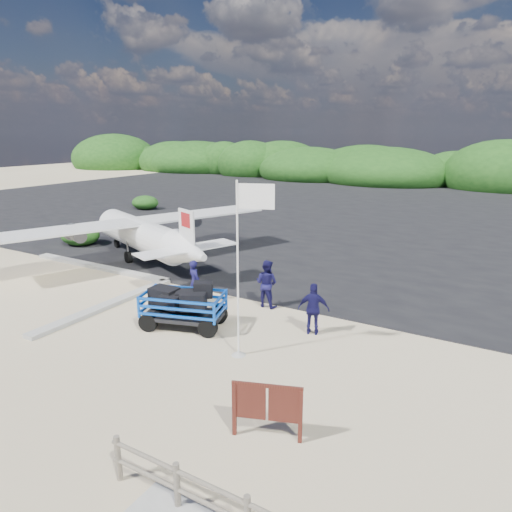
{
  "coord_description": "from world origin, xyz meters",
  "views": [
    {
      "loc": [
        9.23,
        -10.24,
        6.75
      ],
      "look_at": [
        0.19,
        5.25,
        1.86
      ],
      "focal_mm": 32.0,
      "sensor_mm": 36.0,
      "label": 1
    }
  ],
  "objects_px": {
    "flagpole": "(239,355)",
    "crew_b": "(267,283)",
    "crew_a": "(195,282)",
    "baggage_cart": "(184,327)",
    "signboard": "(267,438)",
    "crew_c": "(314,309)"
  },
  "relations": [
    {
      "from": "baggage_cart",
      "to": "crew_c",
      "type": "height_order",
      "value": "crew_c"
    },
    {
      "from": "crew_c",
      "to": "crew_a",
      "type": "bearing_deg",
      "value": -22.31
    },
    {
      "from": "signboard",
      "to": "crew_a",
      "type": "xyz_separation_m",
      "value": [
        -6.71,
        6.05,
        0.89
      ]
    },
    {
      "from": "flagpole",
      "to": "crew_a",
      "type": "height_order",
      "value": "flagpole"
    },
    {
      "from": "crew_a",
      "to": "crew_c",
      "type": "xyz_separation_m",
      "value": [
        5.38,
        -0.36,
        0.02
      ]
    },
    {
      "from": "flagpole",
      "to": "crew_a",
      "type": "bearing_deg",
      "value": 143.28
    },
    {
      "from": "baggage_cart",
      "to": "crew_a",
      "type": "relative_size",
      "value": 1.72
    },
    {
      "from": "flagpole",
      "to": "signboard",
      "type": "distance_m",
      "value": 4.09
    },
    {
      "from": "baggage_cart",
      "to": "crew_b",
      "type": "xyz_separation_m",
      "value": [
        1.56,
        3.24,
        0.96
      ]
    },
    {
      "from": "crew_a",
      "to": "crew_c",
      "type": "bearing_deg",
      "value": -162.08
    },
    {
      "from": "signboard",
      "to": "crew_a",
      "type": "bearing_deg",
      "value": 118.31
    },
    {
      "from": "flagpole",
      "to": "signboard",
      "type": "relative_size",
      "value": 3.19
    },
    {
      "from": "crew_b",
      "to": "signboard",
      "type": "bearing_deg",
      "value": 120.68
    },
    {
      "from": "flagpole",
      "to": "crew_b",
      "type": "relative_size",
      "value": 2.84
    },
    {
      "from": "crew_a",
      "to": "signboard",
      "type": "bearing_deg",
      "value": 159.68
    },
    {
      "from": "baggage_cart",
      "to": "flagpole",
      "type": "xyz_separation_m",
      "value": [
        2.83,
        -0.83,
        0.0
      ]
    },
    {
      "from": "baggage_cart",
      "to": "crew_a",
      "type": "height_order",
      "value": "crew_a"
    },
    {
      "from": "crew_b",
      "to": "crew_c",
      "type": "distance_m",
      "value": 3.0
    },
    {
      "from": "crew_a",
      "to": "crew_b",
      "type": "height_order",
      "value": "crew_b"
    },
    {
      "from": "baggage_cart",
      "to": "crew_b",
      "type": "distance_m",
      "value": 3.72
    },
    {
      "from": "crew_a",
      "to": "baggage_cart",
      "type": "bearing_deg",
      "value": 140.32
    },
    {
      "from": "flagpole",
      "to": "crew_b",
      "type": "bearing_deg",
      "value": 107.23
    }
  ]
}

